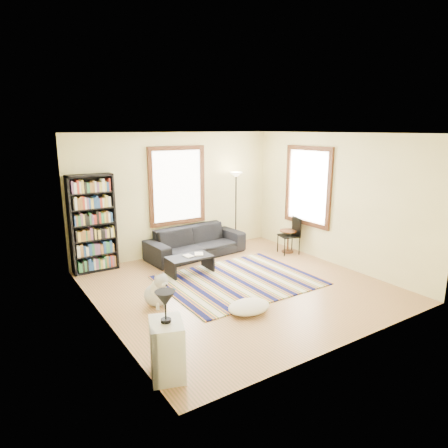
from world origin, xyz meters
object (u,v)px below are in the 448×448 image
side_table (288,241)px  white_cabinet (167,349)px  floor_lamp (236,210)px  coffee_table (190,265)px  floor_cushion (249,307)px  bookshelf (93,224)px  sofa (196,242)px  dog (155,288)px  folding_chair (289,236)px

side_table → white_cabinet: white_cabinet is taller
floor_lamp → side_table: (0.78, -1.05, -0.66)m
coffee_table → floor_lamp: (1.86, 1.04, 0.75)m
floor_cushion → bookshelf: bearing=114.8°
sofa → floor_cushion: size_ratio=3.16×
sofa → floor_lamp: 1.33m
coffee_table → floor_lamp: bearing=29.2°
sofa → dog: size_ratio=3.87×
floor_lamp → folding_chair: floor_lamp is taller
sofa → bookshelf: 2.34m
bookshelf → folding_chair: (4.15, -1.30, -0.57)m
sofa → side_table: 2.19m
dog → sofa: bearing=40.4°
floor_lamp → bookshelf: bearing=177.1°
floor_cushion → floor_lamp: size_ratio=0.39×
dog → floor_lamp: bearing=27.9°
bookshelf → white_cabinet: 4.19m
floor_cushion → folding_chair: size_ratio=0.84×
floor_cushion → floor_lamp: floor_lamp is taller
floor_cushion → folding_chair: bearing=37.2°
folding_chair → white_cabinet: (-4.45, -2.83, -0.08)m
coffee_table → white_cabinet: 3.47m
floor_cushion → white_cabinet: bearing=-155.3°
floor_cushion → dog: 1.58m
coffee_table → white_cabinet: white_cabinet is taller
white_cabinet → dog: size_ratio=1.18×
coffee_table → dog: (-1.19, -1.03, 0.12)m
side_table → dog: dog is taller
floor_lamp → side_table: 1.47m
sofa → folding_chair: 2.18m
floor_lamp → floor_cushion: bearing=-121.2°
sofa → folding_chair: (1.92, -1.03, 0.10)m
floor_cushion → white_cabinet: size_ratio=1.04×
sofa → bookshelf: (-2.22, 0.27, 0.67)m
sofa → folding_chair: folding_chair is taller
dog → folding_chair: bearing=7.7°
sofa → folding_chair: size_ratio=2.66×
bookshelf → floor_lamp: bookshelf is taller
white_cabinet → floor_lamp: bearing=65.9°
floor_lamp → side_table: size_ratio=3.44×
sofa → bookshelf: bearing=168.6°
white_cabinet → dog: 2.01m
white_cabinet → coffee_table: bearing=76.6°
sofa → bookshelf: size_ratio=1.15×
bookshelf → folding_chair: size_ratio=2.33×
floor_cushion → dog: bearing=137.4°
bookshelf → dog: 2.37m
bookshelf → side_table: size_ratio=3.70×
dog → coffee_table: bearing=34.6°
floor_cushion → folding_chair: (2.63, 2.00, 0.34)m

